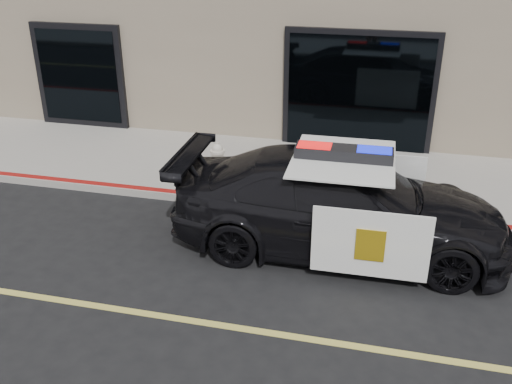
# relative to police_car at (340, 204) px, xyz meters

# --- Properties ---
(ground) EXTENTS (120.00, 120.00, 0.00)m
(ground) POSITION_rel_police_car_xyz_m (0.90, -2.47, -0.81)
(ground) COLOR black
(ground) RESTS_ON ground
(sidewalk_n) EXTENTS (60.00, 3.50, 0.15)m
(sidewalk_n) POSITION_rel_police_car_xyz_m (0.90, 2.78, -0.73)
(sidewalk_n) COLOR gray
(sidewalk_n) RESTS_ON ground
(police_car) EXTENTS (2.61, 5.57, 1.80)m
(police_car) POSITION_rel_police_car_xyz_m (0.00, 0.00, 0.00)
(police_car) COLOR black
(police_car) RESTS_ON ground
(fire_hydrant) EXTENTS (0.35, 0.49, 0.77)m
(fire_hydrant) POSITION_rel_police_car_xyz_m (-2.71, 1.97, -0.30)
(fire_hydrant) COLOR beige
(fire_hydrant) RESTS_ON sidewalk_n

